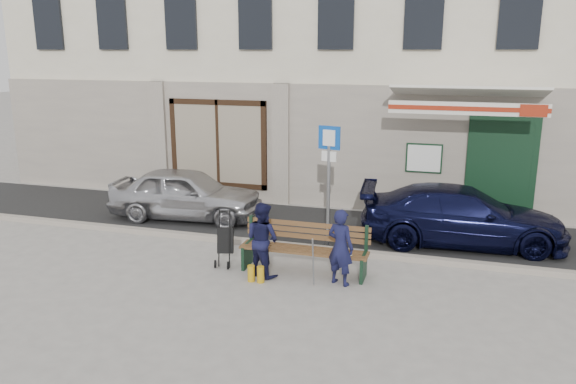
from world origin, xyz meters
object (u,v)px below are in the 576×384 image
at_px(car_navy, 462,216).
at_px(woman, 262,239).
at_px(man, 340,247).
at_px(parking_sign, 329,168).
at_px(stroller, 225,242).
at_px(bench, 302,249).
at_px(car_silver, 186,193).

height_order(car_navy, woman, woman).
bearing_deg(man, parking_sign, -50.05).
distance_m(parking_sign, woman, 2.23).
height_order(man, stroller, man).
height_order(parking_sign, stroller, parking_sign).
bearing_deg(stroller, woman, -34.03).
distance_m(man, stroller, 2.33).
xyz_separation_m(parking_sign, man, (0.63, -1.81, -1.02)).
bearing_deg(parking_sign, woman, -100.65).
bearing_deg(woman, stroller, 7.23).
distance_m(bench, stroller, 1.51).
bearing_deg(car_navy, man, 139.25).
relative_size(parking_sign, stroller, 2.43).
distance_m(car_silver, bench, 4.43).
bearing_deg(man, woman, 20.51).
height_order(car_silver, stroller, car_silver).
bearing_deg(man, car_navy, -105.17).
bearing_deg(woman, car_silver, -19.34).
relative_size(car_silver, man, 2.69).
relative_size(car_silver, stroller, 3.51).
xyz_separation_m(car_silver, man, (4.42, -2.87, 0.06)).
xyz_separation_m(car_silver, stroller, (2.12, -2.60, -0.16)).
relative_size(car_silver, parking_sign, 1.45).
bearing_deg(parking_sign, car_silver, 178.13).
relative_size(car_navy, stroller, 4.04).
bearing_deg(bench, man, -22.37).
bearing_deg(car_silver, man, -128.02).
bearing_deg(stroller, car_silver, 112.59).
xyz_separation_m(bench, stroller, (-1.50, -0.06, 0.01)).
height_order(bench, man, man).
distance_m(parking_sign, stroller, 2.59).
distance_m(man, woman, 1.45).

